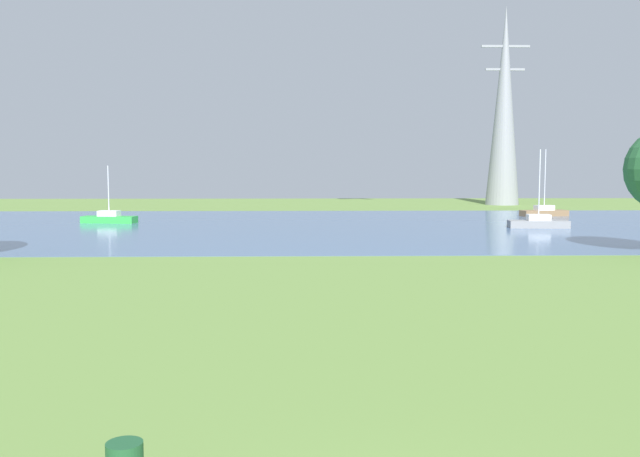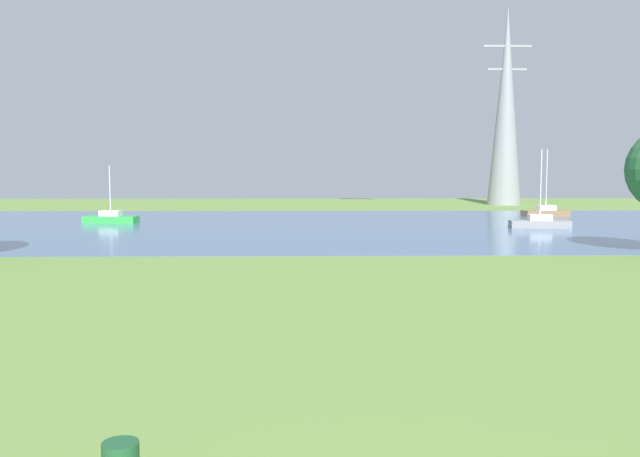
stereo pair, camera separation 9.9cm
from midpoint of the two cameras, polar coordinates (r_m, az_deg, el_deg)
The scene contains 6 objects.
ground_plane at distance 30.10m, azimuth 1.05°, elevation -4.31°, with size 160.00×160.00×0.00m, color olive.
water_surface at distance 57.89m, azimuth -0.14°, elevation 0.23°, with size 140.00×40.00×0.02m, color #4B6C96.
sailboat_brown at distance 73.02m, azimuth 18.21°, elevation 1.34°, with size 5.00×2.40×6.78m.
sailboat_gray at distance 58.64m, azimuth 17.77°, elevation 0.49°, with size 4.91×1.90×6.41m.
sailboat_green at distance 63.67m, azimuth -17.28°, elevation 0.84°, with size 4.97×2.19×5.10m.
electricity_pylon at distance 94.75m, azimuth 15.13°, elevation 9.85°, with size 6.40×4.40×26.08m.
Camera 1 is at (-1.33, -7.67, 4.92)m, focal length 38.22 mm.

